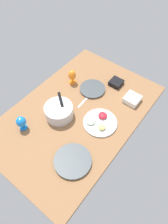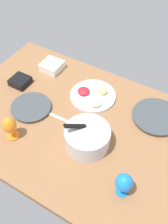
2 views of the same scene
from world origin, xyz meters
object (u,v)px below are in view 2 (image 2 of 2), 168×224
object	(u,v)px
square_bowl_white	(52,66)
dinner_plate_left	(156,117)
mixing_bowl	(87,137)
dinner_plate_right	(31,107)
hurricane_glass_blue	(124,183)
hurricane_glass_orange	(10,126)
fruit_platter	(93,95)
square_bowl_black	(20,81)

from	to	relation	value
square_bowl_white	dinner_plate_left	bearing A→B (deg)	176.21
mixing_bowl	square_bowl_white	world-z (taller)	mixing_bowl
dinner_plate_right	mixing_bowl	world-z (taller)	mixing_bowl
dinner_plate_left	mixing_bowl	distance (cm)	47.16
dinner_plate_right	hurricane_glass_blue	size ratio (longest dim) A/B	1.76
mixing_bowl	square_bowl_white	bearing A→B (deg)	-38.22
hurricane_glass_orange	hurricane_glass_blue	distance (cm)	69.41
mixing_bowl	hurricane_glass_orange	world-z (taller)	mixing_bowl
mixing_bowl	hurricane_glass_blue	bearing A→B (deg)	151.68
fruit_platter	square_bowl_white	xyz separation A→B (cm)	(39.89, -9.74, 1.65)
dinner_plate_right	hurricane_glass_orange	world-z (taller)	hurricane_glass_orange
square_bowl_white	square_bowl_black	bearing A→B (deg)	68.20
square_bowl_black	square_bowl_white	world-z (taller)	square_bowl_white
hurricane_glass_blue	square_bowl_white	xyz separation A→B (cm)	(84.98, -59.60, -5.74)
mixing_bowl	square_bowl_white	distance (cm)	70.75
mixing_bowl	square_bowl_black	world-z (taller)	mixing_bowl
dinner_plate_right	fruit_platter	size ratio (longest dim) A/B	0.85
hurricane_glass_orange	square_bowl_black	distance (cm)	45.51
dinner_plate_right	fruit_platter	xyz separation A→B (cm)	(-28.69, -29.14, 0.39)
hurricane_glass_orange	square_bowl_white	distance (cm)	63.74
mixing_bowl	hurricane_glass_orange	size ratio (longest dim) A/B	1.61
dinner_plate_right	square_bowl_black	distance (cm)	25.56
dinner_plate_right	square_bowl_white	size ratio (longest dim) A/B	1.81
hurricane_glass_blue	square_bowl_white	distance (cm)	103.96
mixing_bowl	hurricane_glass_blue	distance (cm)	33.55
dinner_plate_left	square_bowl_white	distance (cm)	82.82
square_bowl_black	square_bowl_white	size ratio (longest dim) A/B	0.86
hurricane_glass_orange	hurricane_glass_blue	size ratio (longest dim) A/B	1.08
hurricane_glass_blue	hurricane_glass_orange	bearing A→B (deg)	1.57
hurricane_glass_orange	hurricane_glass_blue	world-z (taller)	hurricane_glass_orange
hurricane_glass_orange	square_bowl_white	xyz separation A→B (cm)	(15.60, -61.50, -6.13)
fruit_platter	hurricane_glass_blue	size ratio (longest dim) A/B	2.07
hurricane_glass_blue	fruit_platter	bearing A→B (deg)	-47.87
mixing_bowl	square_bowl_white	xyz separation A→B (cm)	(55.52, -43.73, -3.30)
hurricane_glass_blue	dinner_plate_right	bearing A→B (deg)	-15.68
dinner_plate_left	dinner_plate_right	xyz separation A→B (cm)	(71.41, 33.41, -0.17)
hurricane_glass_orange	square_bowl_white	size ratio (longest dim) A/B	1.12
hurricane_glass_orange	mixing_bowl	bearing A→B (deg)	-156.00
fruit_platter	square_bowl_white	distance (cm)	41.10
dinner_plate_right	hurricane_glass_blue	world-z (taller)	hurricane_glass_blue
hurricane_glass_orange	hurricane_glass_blue	xyz separation A→B (cm)	(-69.38, -1.90, -0.39)
dinner_plate_left	square_bowl_white	size ratio (longest dim) A/B	2.12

